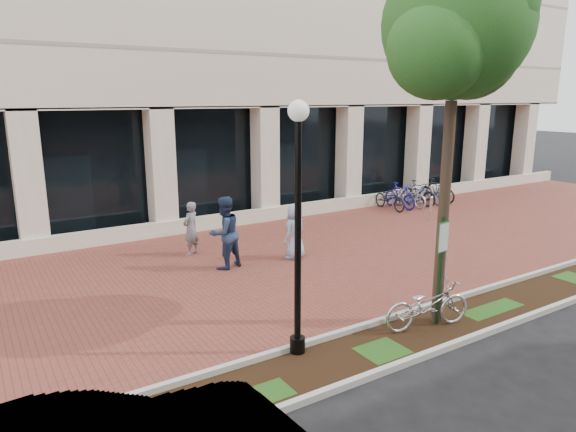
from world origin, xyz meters
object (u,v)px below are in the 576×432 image
bollard (431,208)px  bike_rack_cluster (414,194)px  lamppost (298,217)px  parking_sign (441,257)px  pedestrian_left (191,229)px  pedestrian_right (295,231)px  street_tree (457,35)px  pedestrian_mid (224,233)px  locked_bicycle (427,305)px

bollard → bike_rack_cluster: bike_rack_cluster is taller
lamppost → bollard: lamppost is taller
parking_sign → pedestrian_left: (-2.42, 7.17, -0.66)m
lamppost → pedestrian_right: 5.88m
bollard → parking_sign: bearing=-136.6°
bollard → bike_rack_cluster: 2.59m
pedestrian_left → bike_rack_cluster: (10.61, 1.49, -0.29)m
street_tree → pedestrian_mid: bearing=113.0°
locked_bicycle → bollard: bearing=-35.3°
parking_sign → pedestrian_left: size_ratio=1.42×
bike_rack_cluster → pedestrian_mid: bearing=-165.7°
locked_bicycle → pedestrian_right: pedestrian_right is taller
locked_bicycle → pedestrian_right: (0.27, 5.27, 0.30)m
parking_sign → bike_rack_cluster: parking_sign is taller
parking_sign → bike_rack_cluster: 11.96m
lamppost → bike_rack_cluster: (11.23, 8.10, -2.04)m
pedestrian_right → bike_rack_cluster: size_ratio=0.45×
pedestrian_mid → bollard: pedestrian_mid is taller
pedestrian_right → lamppost: bearing=37.0°
parking_sign → bollard: (6.83, 6.46, -0.99)m
pedestrian_right → bike_rack_cluster: bearing=-178.1°
street_tree → pedestrian_left: street_tree is taller
street_tree → bollard: 10.52m
lamppost → bollard: (9.88, 5.90, -2.07)m
pedestrian_right → bike_rack_cluster: pedestrian_right is taller
bollard → pedestrian_right: bearing=-170.3°
street_tree → bollard: size_ratio=7.79×
parking_sign → locked_bicycle: bearing=169.9°
lamppost → street_tree: (3.23, -0.39, 3.12)m
pedestrian_mid → bollard: (8.94, 0.91, -0.52)m
street_tree → pedestrian_right: street_tree is taller
street_tree → pedestrian_left: 8.91m
locked_bicycle → bike_rack_cluster: bike_rack_cluster is taller
lamppost → pedestrian_mid: lamppost is taller
locked_bicycle → pedestrian_left: (-2.13, 7.16, 0.30)m
locked_bicycle → pedestrian_mid: pedestrian_mid is taller
parking_sign → lamppost: 3.28m
parking_sign → pedestrian_mid: (-2.11, 5.55, -0.47)m
parking_sign → pedestrian_left: bearing=102.3°
bike_rack_cluster → lamppost: bearing=-146.8°
pedestrian_left → pedestrian_mid: bearing=70.2°
locked_bicycle → pedestrian_mid: (-1.82, 5.53, 0.49)m
parking_sign → street_tree: size_ratio=0.31×
street_tree → bike_rack_cluster: bearing=46.7°
lamppost → street_tree: 4.50m
pedestrian_right → bollard: (6.85, 1.17, -0.33)m
locked_bicycle → bike_rack_cluster: bearing=-31.9°
pedestrian_left → pedestrian_right: bearing=111.0°
street_tree → bike_rack_cluster: street_tree is taller
locked_bicycle → pedestrian_left: bearing=29.1°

